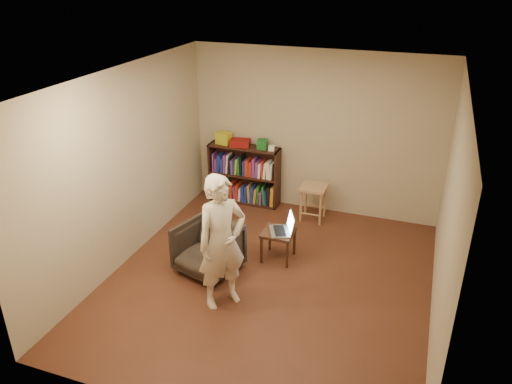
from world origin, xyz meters
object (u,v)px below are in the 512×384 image
(bookshelf, at_px, (245,178))
(armchair, at_px, (208,249))
(laptop, at_px, (284,228))
(stool, at_px, (314,193))
(person, at_px, (222,242))
(side_table, at_px, (278,236))

(bookshelf, distance_m, armchair, 2.16)
(laptop, bearing_deg, armchair, -78.90)
(stool, distance_m, person, 2.52)
(bookshelf, height_order, laptop, bookshelf)
(stool, xyz_separation_m, armchair, (-0.94, -1.90, -0.12))
(bookshelf, xyz_separation_m, side_table, (1.08, -1.54, -0.08))
(stool, bearing_deg, laptop, -94.23)
(side_table, relative_size, laptop, 0.94)
(armchair, xyz_separation_m, laptop, (0.85, 0.61, 0.15))
(bookshelf, xyz_separation_m, stool, (1.25, -0.24, 0.02))
(armchair, bearing_deg, person, -34.51)
(armchair, xyz_separation_m, person, (0.45, -0.55, 0.49))
(bookshelf, bearing_deg, side_table, -54.94)
(stool, xyz_separation_m, laptop, (-0.10, -1.29, 0.03))
(person, bearing_deg, bookshelf, 55.80)
(bookshelf, bearing_deg, person, -74.31)
(stool, height_order, side_table, stool)
(stool, bearing_deg, side_table, -97.25)
(side_table, bearing_deg, laptop, 11.04)
(armchair, distance_m, laptop, 1.05)
(armchair, bearing_deg, laptop, 52.03)
(side_table, bearing_deg, bookshelf, 125.06)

